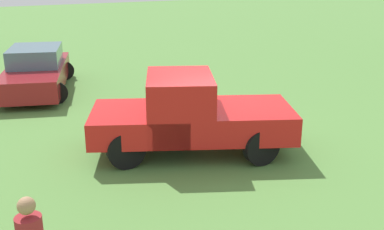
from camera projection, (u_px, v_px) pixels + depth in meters
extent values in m
plane|color=#54843D|center=(203.00, 142.00, 11.48)|extent=(80.00, 80.00, 0.00)
cylinder|color=black|center=(248.00, 122.00, 11.68)|extent=(0.83, 0.22, 0.83)
cylinder|color=black|center=(261.00, 147.00, 10.11)|extent=(0.83, 0.22, 0.83)
cylinder|color=black|center=(131.00, 124.00, 11.50)|extent=(0.83, 0.22, 0.83)
cylinder|color=black|center=(126.00, 150.00, 9.93)|extent=(0.83, 0.22, 0.83)
cube|color=red|center=(251.00, 120.00, 10.78)|extent=(2.42, 2.49, 0.64)
cube|color=red|center=(180.00, 105.00, 10.56)|extent=(2.07, 2.36, 1.40)
cube|color=slate|center=(180.00, 87.00, 10.43)|extent=(1.81, 2.13, 0.48)
cube|color=red|center=(140.00, 123.00, 10.63)|extent=(2.76, 2.62, 0.60)
cube|color=silver|center=(286.00, 129.00, 10.92)|extent=(0.80, 1.80, 0.16)
cylinder|color=black|center=(57.00, 93.00, 14.51)|extent=(0.68, 0.20, 0.68)
cylinder|color=black|center=(3.00, 95.00, 14.24)|extent=(0.68, 0.20, 0.68)
cylinder|color=black|center=(65.00, 70.00, 17.46)|extent=(0.68, 0.20, 0.68)
cylinder|color=black|center=(21.00, 72.00, 17.20)|extent=(0.68, 0.20, 0.68)
cube|color=maroon|center=(36.00, 76.00, 15.79)|extent=(3.01, 5.11, 0.68)
cube|color=slate|center=(35.00, 56.00, 15.81)|extent=(2.11, 2.46, 0.60)
sphere|color=#A87A56|center=(26.00, 206.00, 5.43)|extent=(0.22, 0.22, 0.22)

